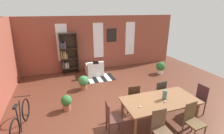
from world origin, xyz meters
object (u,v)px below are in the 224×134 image
dining_chair_far_right (159,93)px  dining_chair_far_left (132,97)px  dining_chair_head_left (112,117)px  potted_plant_by_shelf (66,102)px  potted_plant_window (83,82)px  potted_plant_corner (161,67)px  armchair_white (95,69)px  bicycle_second (21,119)px  dining_chair_head_right (199,99)px  dining_chair_near_right (193,120)px  vase_on_table (165,95)px  dining_table (160,102)px  dining_chair_near_left (161,128)px  bookshelf_tall (68,54)px

dining_chair_far_right → dining_chair_far_left: size_ratio=1.00×
dining_chair_head_left → potted_plant_by_shelf: (-1.05, 1.53, -0.22)m
potted_plant_window → potted_plant_corner: bearing=6.6°
armchair_white → bicycle_second: bicycle_second is taller
potted_plant_corner → dining_chair_head_right: bearing=-105.6°
dining_chair_near_right → vase_on_table: bearing=114.3°
vase_on_table → dining_chair_head_right: vase_on_table is taller
dining_chair_head_left → potted_plant_by_shelf: size_ratio=1.80×
dining_table → dining_chair_near_left: dining_chair_near_left is taller
dining_chair_far_right → bookshelf_tall: bookshelf_tall is taller
potted_plant_by_shelf → bicycle_second: bearing=-156.0°
bookshelf_tall → bicycle_second: bookshelf_tall is taller
potted_plant_by_shelf → dining_chair_head_left: bearing=-55.5°
dining_chair_near_left → potted_plant_window: dining_chair_near_left is taller
dining_chair_far_left → potted_plant_corner: bearing=42.3°
dining_chair_head_left → bookshelf_tall: size_ratio=0.46×
dining_chair_near_right → bookshelf_tall: (-2.59, 5.77, 0.51)m
dining_chair_head_left → dining_chair_far_right: bearing=21.3°
armchair_white → bookshelf_tall: bearing=149.8°
dining_chair_head_left → armchair_white: bearing=82.7°
dining_chair_far_right → potted_plant_window: (-2.19, 2.13, -0.19)m
dining_chair_near_right → potted_plant_window: (-2.18, 3.65, -0.19)m
dining_chair_head_right → bookshelf_tall: size_ratio=0.46×
vase_on_table → dining_chair_far_left: bearing=129.3°
bicycle_second → potted_plant_corner: size_ratio=2.65×
vase_on_table → dining_chair_near_right: (0.34, -0.76, -0.38)m
dining_chair_far_left → armchair_white: size_ratio=1.18×
bicycle_second → potted_plant_by_shelf: 1.37m
dining_chair_near_right → dining_chair_head_right: bearing=38.3°
dining_chair_far_left → bicycle_second: bearing=176.2°
dining_chair_far_right → bookshelf_tall: 5.01m
dining_chair_far_right → potted_plant_by_shelf: size_ratio=1.80×
dining_chair_near_left → potted_plant_by_shelf: (-2.01, 2.29, -0.22)m
armchair_white → potted_plant_corner: 3.41m
bookshelf_tall → vase_on_table: bearing=-65.9°
dining_chair_head_left → bicycle_second: bearing=157.1°
dining_chair_head_left → armchair_white: size_ratio=1.18×
dining_chair_near_left → dining_chair_far_left: bearing=90.2°
bicycle_second → potted_plant_corner: (6.12, 2.39, 0.01)m
armchair_white → potted_plant_window: (-0.81, -1.41, 0.04)m
dining_chair_head_right → armchair_white: bearing=118.6°
dining_chair_head_left → bookshelf_tall: (-0.67, 5.00, 0.51)m
bookshelf_tall → armchair_white: bearing=-30.2°
dining_table → bicycle_second: (-3.74, 0.98, -0.35)m
dining_chair_far_left → armchair_white: dining_chair_far_left is taller
dining_table → armchair_white: size_ratio=2.66×
dining_table → potted_plant_by_shelf: dining_table is taller
dining_chair_head_right → potted_plant_by_shelf: (-3.94, 1.53, -0.22)m
vase_on_table → armchair_white: bearing=103.5°
vase_on_table → dining_chair_head_right: 1.37m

